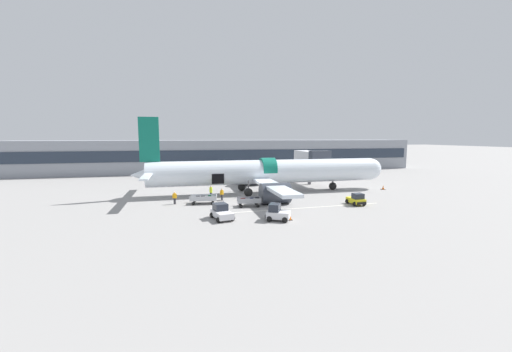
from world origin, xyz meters
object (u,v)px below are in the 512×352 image
at_px(baggage_tug_lead, 277,213).
at_px(ground_crew_driver, 222,194).
at_px(baggage_tug_rear, 222,212).
at_px(ground_crew_loader_b, 211,192).
at_px(baggage_cart_queued, 250,202).
at_px(ground_crew_loader_a, 175,198).
at_px(airplane, 264,173).
at_px(baggage_tug_mid, 356,200).
at_px(baggage_cart_loading, 204,199).

height_order(baggage_tug_lead, ground_crew_driver, baggage_tug_lead).
xyz_separation_m(baggage_tug_rear, ground_crew_loader_b, (-0.05, 10.90, 0.27)).
bearing_deg(baggage_tug_lead, baggage_cart_queued, 101.35).
xyz_separation_m(ground_crew_loader_a, ground_crew_driver, (6.03, 1.14, -0.01)).
bearing_deg(ground_crew_loader_a, ground_crew_driver, 10.71).
relative_size(airplane, ground_crew_driver, 24.46).
height_order(baggage_tug_rear, baggage_cart_queued, baggage_tug_rear).
xyz_separation_m(baggage_tug_mid, ground_crew_loader_b, (-17.09, 8.07, 0.31)).
bearing_deg(ground_crew_loader_b, ground_crew_driver, -46.01).
xyz_separation_m(baggage_tug_lead, ground_crew_driver, (-4.16, 11.31, 0.12)).
relative_size(baggage_cart_queued, ground_crew_loader_a, 2.39).
bearing_deg(ground_crew_driver, baggage_tug_rear, -97.46).
bearing_deg(baggage_tug_lead, baggage_tug_rear, 162.01).
bearing_deg(baggage_tug_mid, ground_crew_driver, 156.94).
relative_size(baggage_tug_mid, baggage_cart_loading, 0.59).
height_order(baggage_tug_mid, ground_crew_driver, ground_crew_driver).
height_order(baggage_cart_loading, ground_crew_loader_a, ground_crew_loader_a).
bearing_deg(airplane, baggage_cart_queued, -115.72).
xyz_separation_m(baggage_tug_lead, baggage_tug_rear, (-5.41, 1.76, -0.04)).
bearing_deg(ground_crew_loader_b, baggage_tug_lead, -66.68).
bearing_deg(baggage_tug_rear, baggage_tug_mid, 9.44).
relative_size(baggage_cart_queued, ground_crew_driver, 2.43).
height_order(baggage_cart_queued, ground_crew_loader_b, ground_crew_loader_b).
bearing_deg(ground_crew_driver, baggage_cart_queued, -58.31).
distance_m(baggage_tug_rear, ground_crew_loader_a, 9.68).
bearing_deg(baggage_cart_queued, baggage_tug_lead, -78.65).
bearing_deg(ground_crew_loader_b, baggage_cart_loading, -111.14).
xyz_separation_m(baggage_tug_lead, baggage_cart_queued, (-1.36, 6.78, -0.15)).
bearing_deg(baggage_tug_mid, ground_crew_loader_a, 165.66).
relative_size(ground_crew_loader_a, ground_crew_loader_b, 0.89).
xyz_separation_m(baggage_cart_loading, ground_crew_driver, (2.44, 1.61, 0.28)).
distance_m(baggage_tug_lead, ground_crew_loader_a, 14.40).
bearing_deg(baggage_tug_rear, baggage_cart_queued, 51.18).
distance_m(baggage_tug_rear, ground_crew_driver, 9.64).
relative_size(airplane, baggage_tug_mid, 14.88).
bearing_deg(ground_crew_loader_b, ground_crew_loader_a, -152.28).
bearing_deg(ground_crew_loader_a, baggage_cart_queued, -20.97).
relative_size(baggage_tug_lead, baggage_tug_rear, 0.84).
distance_m(baggage_tug_rear, ground_crew_loader_b, 10.90).
xyz_separation_m(baggage_tug_lead, ground_crew_loader_a, (-10.19, 10.17, 0.13)).
xyz_separation_m(baggage_tug_mid, ground_crew_driver, (-15.79, 6.72, 0.20)).
bearing_deg(baggage_tug_mid, baggage_cart_loading, 164.34).
height_order(ground_crew_loader_b, ground_crew_driver, ground_crew_loader_b).
xyz_separation_m(ground_crew_loader_a, ground_crew_loader_b, (4.73, 2.49, 0.10)).
distance_m(baggage_tug_mid, baggage_cart_loading, 18.93).
height_order(baggage_cart_queued, ground_crew_loader_a, ground_crew_loader_a).
distance_m(ground_crew_loader_a, ground_crew_loader_b, 5.35).
bearing_deg(ground_crew_driver, baggage_tug_mid, -23.06).
distance_m(baggage_tug_lead, baggage_cart_queued, 6.92).
relative_size(baggage_cart_loading, ground_crew_loader_b, 2.43).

